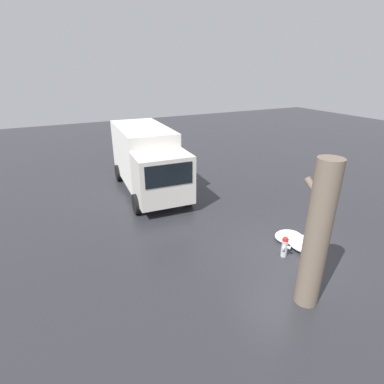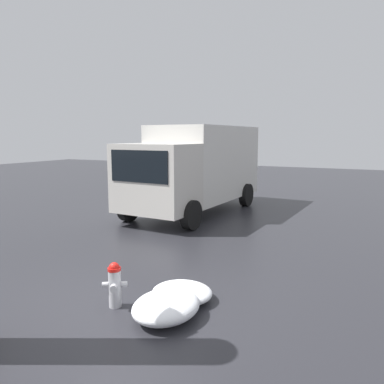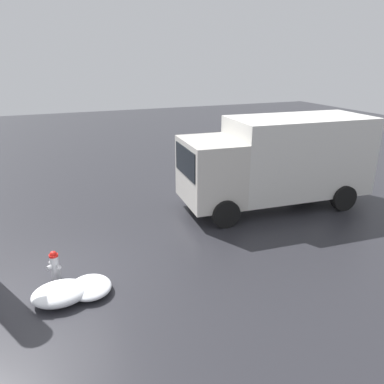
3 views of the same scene
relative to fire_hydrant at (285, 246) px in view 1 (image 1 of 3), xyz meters
The scene contains 6 objects.
ground_plane 0.39m from the fire_hydrant, 30.99° to the left, with size 60.00×60.00×0.00m, color #28282D.
fire_hydrant is the anchor object (origin of this frame).
tree_trunk 2.67m from the fire_hydrant, 153.74° to the left, with size 0.94×0.62×4.07m.
delivery_truck 8.14m from the fire_hydrant, 15.62° to the left, with size 6.80×2.99×3.15m.
snow_pile_by_hydrant 1.15m from the fire_hydrant, 51.52° to the right, with size 0.96×1.05×0.27m.
snow_pile_curbside 0.97m from the fire_hydrant, 87.28° to the right, with size 1.21×0.99×0.37m.
Camera 1 is at (-6.27, 6.58, 5.96)m, focal length 28.00 mm.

